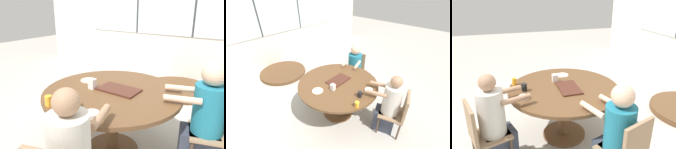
{
  "view_description": "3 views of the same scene",
  "coord_description": "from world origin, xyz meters",
  "views": [
    {
      "loc": [
        1.23,
        -1.76,
        1.62
      ],
      "look_at": [
        0.0,
        0.0,
        0.92
      ],
      "focal_mm": 35.0,
      "sensor_mm": 36.0,
      "label": 1
    },
    {
      "loc": [
        -1.64,
        -1.5,
        2.34
      ],
      "look_at": [
        0.0,
        0.0,
        0.92
      ],
      "focal_mm": 24.0,
      "sensor_mm": 36.0,
      "label": 2
    },
    {
      "loc": [
        2.5,
        -0.74,
        1.95
      ],
      "look_at": [
        0.0,
        0.0,
        0.92
      ],
      "focal_mm": 35.0,
      "sensor_mm": 36.0,
      "label": 3
    }
  ],
  "objects": [
    {
      "name": "wall_back_with_windows",
      "position": [
        0.0,
        2.95,
        1.43
      ],
      "size": [
        8.4,
        0.08,
        2.8
      ],
      "color": "silver",
      "rests_on": "ground_plane"
    },
    {
      "name": "dining_table",
      "position": [
        0.0,
        0.0,
        0.6
      ],
      "size": [
        1.45,
        1.45,
        0.74
      ],
      "color": "brown",
      "rests_on": "ground_plane"
    },
    {
      "name": "chair_for_man_blue_shirt",
      "position": [
        1.04,
        0.34,
        0.5
      ],
      "size": [
        0.51,
        0.51,
        0.84
      ],
      "rotation": [
        0.0,
        0.0,
        -4.39
      ],
      "color": "#937556",
      "rests_on": "ground_plane"
    },
    {
      "name": "person_man_blue_shirt",
      "position": [
        0.89,
        0.29,
        0.52
      ],
      "size": [
        0.62,
        0.46,
        1.13
      ],
      "rotation": [
        0.0,
        0.0,
        -4.39
      ],
      "color": "#333847",
      "rests_on": "ground_plane"
    },
    {
      "name": "food_tray_dark",
      "position": [
        0.06,
        0.05,
        0.75
      ],
      "size": [
        0.43,
        0.26,
        0.02
      ],
      "color": "#472319",
      "rests_on": "dining_table"
    },
    {
      "name": "coffee_mug",
      "position": [
        -0.04,
        -0.51,
        0.79
      ],
      "size": [
        0.08,
        0.07,
        0.1
      ],
      "color": "black",
      "rests_on": "dining_table"
    },
    {
      "name": "juice_glass",
      "position": [
        -0.26,
        -0.62,
        0.79
      ],
      "size": [
        0.07,
        0.07,
        0.1
      ],
      "color": "gold",
      "rests_on": "dining_table"
    },
    {
      "name": "milk_carton_small",
      "position": [
        -0.21,
        -0.07,
        0.8
      ],
      "size": [
        0.07,
        0.07,
        0.11
      ],
      "color": "silver",
      "rests_on": "dining_table"
    },
    {
      "name": "bowl_white_shallow",
      "position": [
        0.17,
        -0.54,
        0.76
      ],
      "size": [
        0.13,
        0.13,
        0.03
      ],
      "color": "silver",
      "rests_on": "dining_table"
    },
    {
      "name": "plate_tortillas",
      "position": [
        -0.41,
        0.09,
        0.75
      ],
      "size": [
        0.18,
        0.18,
        0.01
      ],
      "color": "beige",
      "rests_on": "dining_table"
    },
    {
      "name": "folded_table_stack",
      "position": [
        0.03,
        2.2,
        0.04
      ],
      "size": [
        1.27,
        1.27,
        0.09
      ],
      "color": "brown",
      "rests_on": "ground_plane"
    }
  ]
}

